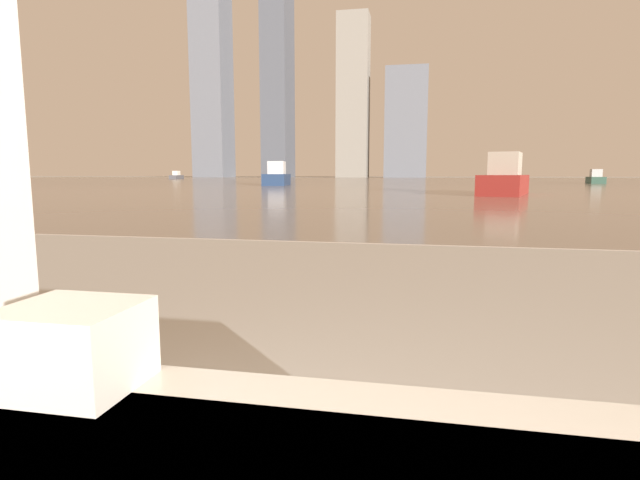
{
  "coord_description": "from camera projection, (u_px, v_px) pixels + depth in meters",
  "views": [
    {
      "loc": [
        0.46,
        0.21,
        0.96
      ],
      "look_at": [
        -0.04,
        2.66,
        0.63
      ],
      "focal_mm": 28.0,
      "sensor_mm": 36.0,
      "label": 1
    }
  ],
  "objects": [
    {
      "name": "harbor_boat_2",
      "position": [
        596.0,
        178.0,
        46.98
      ],
      "size": [
        1.73,
        3.71,
        1.34
      ],
      "color": "#335647",
      "rests_on": "harbor_water"
    },
    {
      "name": "harbor_boat_1",
      "position": [
        277.0,
        177.0,
        40.53
      ],
      "size": [
        2.56,
        5.32,
        1.91
      ],
      "color": "navy",
      "rests_on": "harbor_water"
    },
    {
      "name": "skyline_tower_1",
      "position": [
        277.0,
        62.0,
        117.74
      ],
      "size": [
        6.01,
        9.13,
        54.13
      ],
      "color": "#4C515B",
      "rests_on": "ground_plane"
    },
    {
      "name": "towel_stack",
      "position": [
        73.0,
        346.0,
        0.95
      ],
      "size": [
        0.24,
        0.21,
        0.16
      ],
      "color": "silver",
      "rests_on": "bathtub"
    },
    {
      "name": "harbor_water",
      "position": [
        419.0,
        181.0,
        60.22
      ],
      "size": [
        180.0,
        110.0,
        0.01
      ],
      "color": "gray",
      "rests_on": "ground_plane"
    },
    {
      "name": "harbor_boat_5",
      "position": [
        504.0,
        180.0,
        22.35
      ],
      "size": [
        2.96,
        5.29,
        1.88
      ],
      "color": "maroon",
      "rests_on": "harbor_water"
    },
    {
      "name": "harbor_boat_0",
      "position": [
        176.0,
        176.0,
        85.35
      ],
      "size": [
        1.66,
        3.78,
        1.37
      ],
      "color": "#4C4C51",
      "rests_on": "harbor_water"
    },
    {
      "name": "skyline_tower_3",
      "position": [
        406.0,
        124.0,
        113.68
      ],
      "size": [
        9.35,
        8.84,
        24.36
      ],
      "color": "slate",
      "rests_on": "ground_plane"
    },
    {
      "name": "skyline_tower_2",
      "position": [
        353.0,
        97.0,
        115.29
      ],
      "size": [
        7.17,
        6.22,
        36.86
      ],
      "color": "gray",
      "rests_on": "ground_plane"
    },
    {
      "name": "skyline_tower_0",
      "position": [
        210.0,
        23.0,
        119.76
      ],
      "size": [
        7.87,
        8.56,
        73.47
      ],
      "color": "slate",
      "rests_on": "ground_plane"
    }
  ]
}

